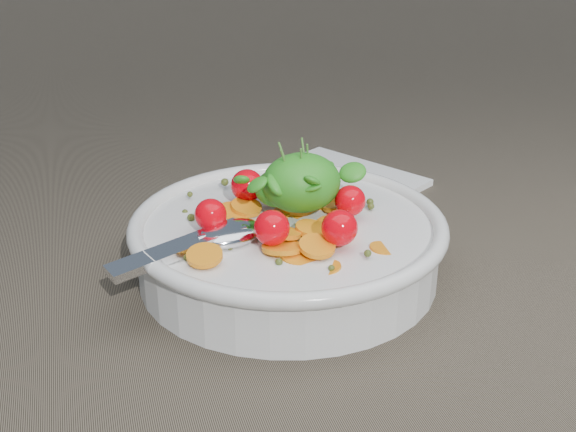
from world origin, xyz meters
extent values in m
plane|color=brown|center=(0.00, 0.00, 0.00)|extent=(6.00, 6.00, 0.00)
cylinder|color=silver|center=(-0.02, 0.02, 0.02)|extent=(0.23, 0.23, 0.04)
torus|color=silver|center=(-0.02, 0.02, 0.04)|extent=(0.24, 0.24, 0.01)
cylinder|color=silver|center=(-0.02, 0.02, 0.00)|extent=(0.11, 0.11, 0.01)
cylinder|color=brown|center=(-0.02, 0.02, 0.02)|extent=(0.21, 0.21, 0.03)
cylinder|color=orange|center=(-0.04, -0.02, 0.04)|extent=(0.03, 0.03, 0.01)
cylinder|color=orange|center=(0.01, 0.00, 0.04)|extent=(0.04, 0.04, 0.01)
cylinder|color=orange|center=(-0.06, 0.05, 0.05)|extent=(0.03, 0.03, 0.01)
cylinder|color=orange|center=(-0.02, -0.05, 0.04)|extent=(0.03, 0.03, 0.01)
cylinder|color=orange|center=(0.00, 0.05, 0.05)|extent=(0.03, 0.03, 0.01)
cylinder|color=orange|center=(-0.07, 0.05, 0.04)|extent=(0.03, 0.03, 0.01)
cylinder|color=orange|center=(-0.03, 0.04, 0.04)|extent=(0.03, 0.03, 0.01)
cylinder|color=orange|center=(-0.02, -0.03, 0.05)|extent=(0.03, 0.03, 0.01)
cylinder|color=orange|center=(-0.04, -0.01, 0.05)|extent=(0.03, 0.03, 0.01)
cylinder|color=orange|center=(0.03, -0.04, 0.04)|extent=(0.02, 0.02, 0.01)
cylinder|color=orange|center=(-0.01, 0.00, 0.05)|extent=(0.03, 0.03, 0.01)
cylinder|color=orange|center=(0.01, 0.05, 0.04)|extent=(0.04, 0.04, 0.01)
cylinder|color=orange|center=(0.02, 0.03, 0.05)|extent=(0.03, 0.03, 0.01)
cylinder|color=orange|center=(-0.02, 0.07, 0.05)|extent=(0.02, 0.02, 0.00)
cylinder|color=orange|center=(0.00, 0.03, 0.04)|extent=(0.03, 0.03, 0.01)
cylinder|color=orange|center=(-0.03, -0.03, 0.04)|extent=(0.03, 0.03, 0.01)
cylinder|color=orange|center=(0.00, -0.01, 0.04)|extent=(0.04, 0.04, 0.01)
cylinder|color=orange|center=(-0.05, 0.05, 0.05)|extent=(0.03, 0.03, 0.01)
cylinder|color=orange|center=(-0.06, 0.01, 0.04)|extent=(0.03, 0.03, 0.01)
cylinder|color=orange|center=(-0.10, -0.03, 0.05)|extent=(0.03, 0.03, 0.01)
cylinder|color=orange|center=(-0.09, -0.01, 0.04)|extent=(0.03, 0.03, 0.01)
cylinder|color=orange|center=(-0.04, -0.02, 0.05)|extent=(0.04, 0.04, 0.01)
cylinder|color=orange|center=(-0.01, 0.04, 0.05)|extent=(0.04, 0.04, 0.01)
sphere|color=#424D19|center=(0.00, 0.06, 0.05)|extent=(0.01, 0.01, 0.01)
sphere|color=#424D19|center=(-0.09, 0.05, 0.05)|extent=(0.01, 0.01, 0.01)
sphere|color=#424D19|center=(0.04, 0.02, 0.05)|extent=(0.01, 0.01, 0.01)
sphere|color=#424D19|center=(-0.05, 0.10, 0.05)|extent=(0.01, 0.01, 0.01)
sphere|color=#424D19|center=(0.03, 0.08, 0.04)|extent=(0.01, 0.01, 0.01)
sphere|color=#424D19|center=(0.01, 0.01, 0.05)|extent=(0.01, 0.01, 0.01)
sphere|color=#424D19|center=(0.05, 0.03, 0.05)|extent=(0.01, 0.01, 0.01)
sphere|color=#424D19|center=(-0.11, -0.02, 0.05)|extent=(0.00, 0.00, 0.00)
sphere|color=#424D19|center=(-0.07, -0.01, 0.05)|extent=(0.00, 0.00, 0.00)
sphere|color=#424D19|center=(-0.09, 0.06, 0.04)|extent=(0.00, 0.00, 0.00)
sphere|color=#424D19|center=(-0.05, 0.01, 0.05)|extent=(0.01, 0.01, 0.01)
sphere|color=#424D19|center=(-0.02, -0.06, 0.04)|extent=(0.00, 0.00, 0.00)
sphere|color=#424D19|center=(-0.09, 0.09, 0.05)|extent=(0.00, 0.00, 0.00)
sphere|color=#424D19|center=(-0.08, -0.01, 0.05)|extent=(0.01, 0.01, 0.01)
sphere|color=#424D19|center=(-0.05, 0.08, 0.05)|extent=(0.01, 0.01, 0.01)
sphere|color=#424D19|center=(-0.05, -0.04, 0.05)|extent=(0.01, 0.01, 0.01)
sphere|color=#424D19|center=(0.00, 0.05, 0.05)|extent=(0.00, 0.00, 0.00)
sphere|color=#424D19|center=(0.04, 0.09, 0.04)|extent=(0.00, 0.00, 0.00)
sphere|color=#424D19|center=(0.01, -0.05, 0.05)|extent=(0.01, 0.01, 0.01)
sphere|color=#424D19|center=(-0.01, -0.04, 0.04)|extent=(0.01, 0.01, 0.01)
sphere|color=#E6000C|center=(0.02, 0.01, 0.06)|extent=(0.02, 0.02, 0.02)
sphere|color=#E6000C|center=(0.00, 0.07, 0.06)|extent=(0.02, 0.02, 0.02)
sphere|color=#E6000C|center=(-0.04, 0.06, 0.06)|extent=(0.03, 0.03, 0.03)
sphere|color=#E6000C|center=(-0.08, 0.02, 0.06)|extent=(0.02, 0.02, 0.02)
sphere|color=#E6000C|center=(-0.05, -0.02, 0.06)|extent=(0.03, 0.03, 0.03)
sphere|color=#E6000C|center=(0.00, -0.03, 0.06)|extent=(0.03, 0.03, 0.03)
ellipsoid|color=green|center=(-0.01, 0.03, 0.07)|extent=(0.06, 0.05, 0.04)
ellipsoid|color=green|center=(-0.03, 0.04, 0.06)|extent=(0.03, 0.03, 0.03)
ellipsoid|color=green|center=(-0.05, 0.02, 0.08)|extent=(0.02, 0.02, 0.02)
ellipsoid|color=green|center=(0.00, 0.03, 0.09)|extent=(0.02, 0.02, 0.01)
ellipsoid|color=green|center=(-0.01, 0.03, 0.08)|extent=(0.02, 0.02, 0.01)
ellipsoid|color=green|center=(-0.01, 0.03, 0.08)|extent=(0.02, 0.02, 0.02)
ellipsoid|color=green|center=(-0.05, 0.06, 0.07)|extent=(0.02, 0.02, 0.02)
ellipsoid|color=green|center=(-0.01, 0.01, 0.08)|extent=(0.02, 0.02, 0.01)
ellipsoid|color=green|center=(-0.03, 0.02, 0.08)|extent=(0.02, 0.03, 0.02)
ellipsoid|color=green|center=(-0.01, 0.04, 0.07)|extent=(0.02, 0.02, 0.01)
ellipsoid|color=green|center=(-0.01, 0.03, 0.07)|extent=(0.02, 0.01, 0.01)
ellipsoid|color=green|center=(-0.01, 0.03, 0.08)|extent=(0.02, 0.02, 0.02)
ellipsoid|color=green|center=(-0.01, 0.04, 0.08)|extent=(0.02, 0.02, 0.01)
ellipsoid|color=green|center=(-0.01, 0.03, 0.08)|extent=(0.03, 0.02, 0.02)
ellipsoid|color=green|center=(0.01, 0.04, 0.07)|extent=(0.02, 0.03, 0.03)
ellipsoid|color=green|center=(0.00, 0.03, 0.07)|extent=(0.03, 0.02, 0.02)
ellipsoid|color=green|center=(-0.01, 0.03, 0.08)|extent=(0.02, 0.02, 0.01)
ellipsoid|color=green|center=(0.03, 0.04, 0.07)|extent=(0.02, 0.02, 0.02)
ellipsoid|color=green|center=(-0.01, 0.01, 0.08)|extent=(0.02, 0.02, 0.01)
ellipsoid|color=green|center=(0.01, 0.04, 0.08)|extent=(0.02, 0.02, 0.01)
ellipsoid|color=green|center=(0.01, 0.05, 0.07)|extent=(0.02, 0.02, 0.02)
ellipsoid|color=green|center=(-0.01, 0.05, 0.07)|extent=(0.02, 0.02, 0.02)
cylinder|color=#4C8C33|center=(-0.01, 0.03, 0.08)|extent=(0.00, 0.01, 0.04)
cylinder|color=#4C8C33|center=(0.00, 0.04, 0.08)|extent=(0.00, 0.01, 0.04)
cylinder|color=#4C8C33|center=(-0.02, 0.03, 0.08)|extent=(0.01, 0.01, 0.04)
cylinder|color=#4C8C33|center=(0.00, 0.03, 0.08)|extent=(0.01, 0.01, 0.04)
cylinder|color=#4C8C33|center=(-0.02, 0.04, 0.08)|extent=(0.01, 0.01, 0.04)
ellipsoid|color=silver|center=(-0.07, 0.00, 0.05)|extent=(0.06, 0.05, 0.02)
cube|color=silver|center=(-0.11, -0.01, 0.05)|extent=(0.10, 0.05, 0.01)
cylinder|color=silver|center=(-0.09, 0.00, 0.05)|extent=(0.02, 0.01, 0.01)
cube|color=white|center=(0.06, 0.17, 0.00)|extent=(0.22, 0.22, 0.01)
camera|label=1|loc=(-0.16, -0.45, 0.27)|focal=45.00mm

